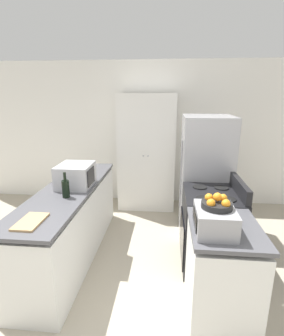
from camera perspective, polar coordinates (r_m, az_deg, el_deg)
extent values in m
cube|color=white|center=(4.93, 1.70, 7.43)|extent=(7.00, 0.06, 2.60)
cube|color=silver|center=(3.49, -15.13, -11.84)|extent=(0.58, 2.32, 0.84)
cube|color=#4C4C51|center=(3.31, -15.71, -4.48)|extent=(0.60, 2.36, 0.04)
cube|color=silver|center=(2.67, 16.79, -21.46)|extent=(0.58, 0.75, 0.84)
cube|color=#4C4C51|center=(2.41, 17.69, -12.34)|extent=(0.60, 0.76, 0.04)
cube|color=white|center=(4.67, 1.10, 3.43)|extent=(0.99, 0.55, 2.03)
sphere|color=#B2B2B7|center=(4.39, 0.28, 2.66)|extent=(0.03, 0.03, 0.03)
sphere|color=#B2B2B7|center=(4.39, 1.32, 2.63)|extent=(0.03, 0.03, 0.03)
cube|color=black|center=(3.30, 14.63, -12.79)|extent=(0.64, 0.76, 0.92)
cube|color=black|center=(3.32, 8.71, -14.52)|extent=(0.02, 0.67, 0.50)
cube|color=black|center=(3.15, 20.52, -4.01)|extent=(0.06, 0.73, 0.16)
cylinder|color=black|center=(2.92, 13.29, -6.48)|extent=(0.17, 0.17, 0.01)
cylinder|color=black|center=(3.26, 12.48, -4.07)|extent=(0.17, 0.17, 0.01)
cylinder|color=black|center=(2.97, 18.22, -6.50)|extent=(0.17, 0.17, 0.01)
cylinder|color=black|center=(3.31, 16.90, -4.14)|extent=(0.17, 0.17, 0.01)
cube|color=#A3A3A8|center=(3.89, 13.52, -1.82)|extent=(0.67, 0.77, 1.73)
cylinder|color=gray|center=(3.63, 8.48, -1.39)|extent=(0.02, 0.02, 0.95)
cube|color=#B2B2B7|center=(3.30, -14.25, -1.55)|extent=(0.40, 0.45, 0.27)
cube|color=black|center=(3.21, -11.05, -1.85)|extent=(0.01, 0.28, 0.20)
cylinder|color=black|center=(2.98, -16.27, -4.39)|extent=(0.08, 0.08, 0.19)
cylinder|color=black|center=(2.94, -16.48, -1.79)|extent=(0.03, 0.03, 0.09)
cube|color=#939399|center=(2.26, 15.58, -10.84)|extent=(0.31, 0.40, 0.20)
cube|color=black|center=(2.23, 11.43, -10.84)|extent=(0.01, 0.28, 0.12)
cylinder|color=black|center=(2.22, 15.97, -7.74)|extent=(0.25, 0.25, 0.05)
sphere|color=orange|center=(2.27, 17.22, -6.26)|extent=(0.07, 0.07, 0.07)
sphere|color=orange|center=(2.25, 14.35, -6.25)|extent=(0.07, 0.07, 0.07)
sphere|color=orange|center=(2.14, 14.79, -7.38)|extent=(0.07, 0.07, 0.07)
sphere|color=orange|center=(2.17, 17.81, -7.38)|extent=(0.07, 0.07, 0.07)
sphere|color=orange|center=(2.20, 16.10, -6.06)|extent=(0.07, 0.07, 0.07)
cube|color=tan|center=(2.55, -23.08, -10.69)|extent=(0.20, 0.34, 0.02)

